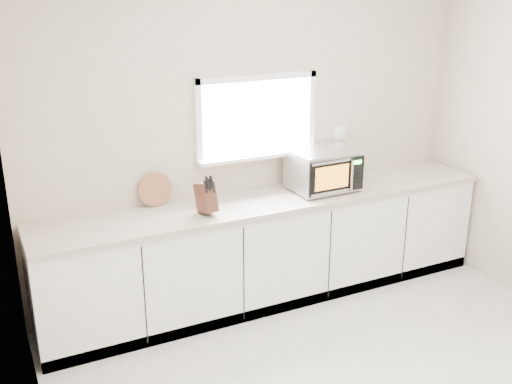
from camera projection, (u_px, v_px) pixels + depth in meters
back_wall at (256, 138)px, 5.07m from camera, size 4.00×0.17×2.70m
cabinets at (271, 250)px, 5.12m from camera, size 3.92×0.60×0.88m
countertop at (272, 200)px, 4.96m from camera, size 3.92×0.64×0.04m
microwave at (323, 169)px, 5.09m from camera, size 0.55×0.46×0.35m
knife_block at (206, 197)px, 4.57m from camera, size 0.13×0.23×0.32m
cutting_board at (155, 190)px, 4.74m from camera, size 0.27×0.07×0.27m
coffee_grinder at (354, 169)px, 5.34m from camera, size 0.17×0.17×0.24m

